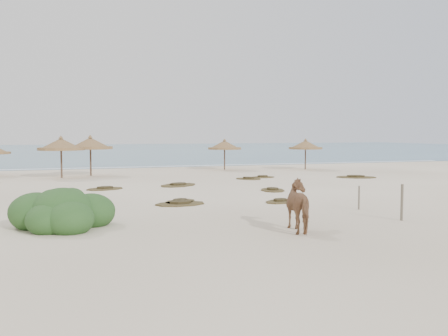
% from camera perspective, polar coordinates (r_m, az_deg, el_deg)
% --- Properties ---
extents(ground, '(160.00, 160.00, 0.00)m').
position_cam_1_polar(ground, '(21.38, -1.93, -4.47)').
color(ground, '#F9E9CC').
rests_on(ground, ground).
extents(ocean, '(200.00, 100.00, 0.01)m').
position_cam_1_polar(ocean, '(95.49, -15.11, 1.98)').
color(ocean, '#28587A').
rests_on(ocean, ground).
extents(foam_line, '(70.00, 0.60, 0.01)m').
position_cam_1_polar(foam_line, '(46.75, -11.21, 0.07)').
color(foam_line, white).
rests_on(foam_line, ground).
extents(palapa_2, '(3.73, 3.73, 3.00)m').
position_cam_1_polar(palapa_2, '(36.80, -18.13, 2.52)').
color(palapa_2, brown).
rests_on(palapa_2, ground).
extents(palapa_3, '(3.30, 3.30, 3.04)m').
position_cam_1_polar(palapa_3, '(38.07, -15.03, 2.67)').
color(palapa_3, brown).
rests_on(palapa_3, ground).
extents(palapa_4, '(3.56, 3.56, 2.70)m').
position_cam_1_polar(palapa_4, '(42.77, 0.07, 2.59)').
color(palapa_4, brown).
rests_on(palapa_4, ground).
extents(palapa_5, '(3.64, 3.64, 2.71)m').
position_cam_1_polar(palapa_5, '(43.80, 9.30, 2.58)').
color(palapa_5, brown).
rests_on(palapa_5, ground).
extents(horse, '(1.14, 2.06, 1.66)m').
position_cam_1_polar(horse, '(16.22, 8.91, -4.27)').
color(horse, '#9C6B46').
rests_on(horse, ground).
extents(fence_post_near, '(0.13, 0.13, 1.32)m').
position_cam_1_polar(fence_post_near, '(19.10, 19.67, -3.72)').
color(fence_post_near, '#665C4C').
rests_on(fence_post_near, ground).
extents(fence_post_far, '(0.09, 0.09, 0.99)m').
position_cam_1_polar(fence_post_far, '(21.30, 15.17, -3.29)').
color(fence_post_far, '#665C4C').
rests_on(fence_post_far, ground).
extents(bush, '(3.48, 3.07, 1.56)m').
position_cam_1_polar(bush, '(17.44, -17.95, -4.89)').
color(bush, '#2F5624').
rests_on(bush, ground).
extents(scrub_1, '(3.32, 3.56, 0.16)m').
position_cam_1_polar(scrub_1, '(26.14, -18.93, -3.02)').
color(scrub_1, brown).
rests_on(scrub_1, ground).
extents(scrub_2, '(2.15, 2.17, 0.16)m').
position_cam_1_polar(scrub_2, '(22.80, -5.03, -3.82)').
color(scrub_2, brown).
rests_on(scrub_2, ground).
extents(scrub_3, '(3.11, 2.94, 0.16)m').
position_cam_1_polar(scrub_3, '(30.08, -5.25, -1.93)').
color(scrub_3, brown).
rests_on(scrub_3, ground).
extents(scrub_4, '(1.67, 2.19, 0.16)m').
position_cam_1_polar(scrub_4, '(27.49, 5.56, -2.49)').
color(scrub_4, brown).
rests_on(scrub_4, ground).
extents(scrub_5, '(3.34, 2.90, 0.16)m').
position_cam_1_polar(scrub_5, '(36.62, 14.84, -0.98)').
color(scrub_5, brown).
rests_on(scrub_5, ground).
extents(scrub_7, '(2.10, 2.14, 0.16)m').
position_cam_1_polar(scrub_7, '(34.12, 2.80, -1.21)').
color(scrub_7, brown).
rests_on(scrub_7, ground).
extents(scrub_9, '(2.42, 1.72, 0.16)m').
position_cam_1_polar(scrub_9, '(22.16, -5.03, -4.05)').
color(scrub_9, brown).
rests_on(scrub_9, ground).
extents(scrub_10, '(1.74, 1.14, 0.16)m').
position_cam_1_polar(scrub_10, '(35.51, 4.45, -1.02)').
color(scrub_10, brown).
rests_on(scrub_10, ground).
extents(scrub_11, '(1.34, 1.95, 0.16)m').
position_cam_1_polar(scrub_11, '(18.76, -18.21, -5.71)').
color(scrub_11, brown).
rests_on(scrub_11, ground).
extents(scrub_12, '(2.01, 1.80, 0.16)m').
position_cam_1_polar(scrub_12, '(22.96, 6.45, -3.78)').
color(scrub_12, brown).
rests_on(scrub_12, ground).
extents(scrub_13, '(2.47, 2.03, 0.16)m').
position_cam_1_polar(scrub_13, '(28.76, -13.46, -2.29)').
color(scrub_13, brown).
rests_on(scrub_13, ground).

